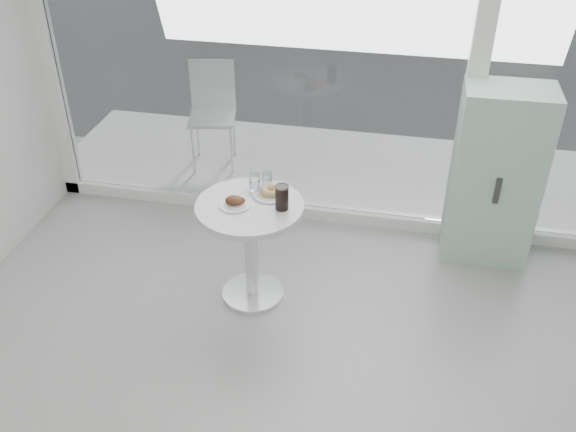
% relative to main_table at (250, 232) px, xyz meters
% --- Properties ---
extents(room_shell, '(6.00, 6.00, 6.00)m').
position_rel_main_table_xyz_m(room_shell, '(0.50, -2.46, 1.36)').
color(room_shell, silver).
rests_on(room_shell, ground).
extents(storefront, '(5.00, 0.14, 3.00)m').
position_rel_main_table_xyz_m(storefront, '(0.57, 1.10, 1.16)').
color(storefront, white).
rests_on(storefront, ground).
extents(main_table, '(0.72, 0.72, 0.77)m').
position_rel_main_table_xyz_m(main_table, '(0.00, 0.00, 0.00)').
color(main_table, silver).
rests_on(main_table, ground).
extents(patio_deck, '(5.60, 1.60, 0.05)m').
position_rel_main_table_xyz_m(patio_deck, '(0.50, 1.90, -0.53)').
color(patio_deck, white).
rests_on(patio_deck, ground).
extents(mint_cabinet, '(0.63, 0.44, 1.36)m').
position_rel_main_table_xyz_m(mint_cabinet, '(1.63, 0.88, 0.13)').
color(mint_cabinet, '#85AA97').
rests_on(mint_cabinet, ground).
extents(patio_chair, '(0.49, 0.49, 0.96)m').
position_rel_main_table_xyz_m(patio_chair, '(-0.82, 1.81, 0.04)').
color(patio_chair, silver).
rests_on(patio_chair, patio_deck).
extents(plate_fritter, '(0.21, 0.21, 0.07)m').
position_rel_main_table_xyz_m(plate_fritter, '(-0.09, -0.03, 0.25)').
color(plate_fritter, silver).
rests_on(plate_fritter, main_table).
extents(plate_donut, '(0.25, 0.25, 0.06)m').
position_rel_main_table_xyz_m(plate_donut, '(0.11, 0.15, 0.24)').
color(plate_donut, silver).
rests_on(plate_donut, main_table).
extents(water_tumbler_a, '(0.08, 0.08, 0.12)m').
position_rel_main_table_xyz_m(water_tumbler_a, '(-0.01, 0.18, 0.27)').
color(water_tumbler_a, white).
rests_on(water_tumbler_a, main_table).
extents(water_tumbler_b, '(0.07, 0.07, 0.12)m').
position_rel_main_table_xyz_m(water_tumbler_b, '(0.07, 0.23, 0.27)').
color(water_tumbler_b, white).
rests_on(water_tumbler_b, main_table).
extents(cola_glass, '(0.09, 0.09, 0.17)m').
position_rel_main_table_xyz_m(cola_glass, '(0.22, -0.00, 0.30)').
color(cola_glass, white).
rests_on(cola_glass, main_table).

